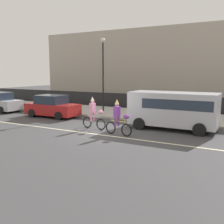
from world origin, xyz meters
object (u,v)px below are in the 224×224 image
parade_cyclist_purple (119,120)px  parade_cyclist_pink (94,115)px  parked_car_red (52,107)px  street_lamp_post (103,64)px  parked_van_silver (174,108)px

parade_cyclist_purple → parade_cyclist_pink: bearing=160.3°
parked_car_red → street_lamp_post: bearing=53.3°
parked_car_red → street_lamp_post: street_lamp_post is taller
parade_cyclist_pink → street_lamp_post: bearing=114.9°
parade_cyclist_purple → parked_car_red: parade_cyclist_purple is taller
parade_cyclist_purple → street_lamp_post: size_ratio=0.33×
parked_van_silver → parked_car_red: (-9.23, 0.05, -0.50)m
parked_car_red → parade_cyclist_purple: bearing=-22.0°
parked_van_silver → parked_car_red: bearing=179.7°
parade_cyclist_pink → parade_cyclist_purple: 2.10m
parade_cyclist_pink → parked_car_red: parade_cyclist_pink is taller
parked_van_silver → street_lamp_post: street_lamp_post is taller
parade_cyclist_purple → parked_van_silver: (2.23, 2.79, 0.44)m
parked_car_red → street_lamp_post: size_ratio=0.70×
parade_cyclist_purple → parked_car_red: (-7.00, 2.83, -0.06)m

